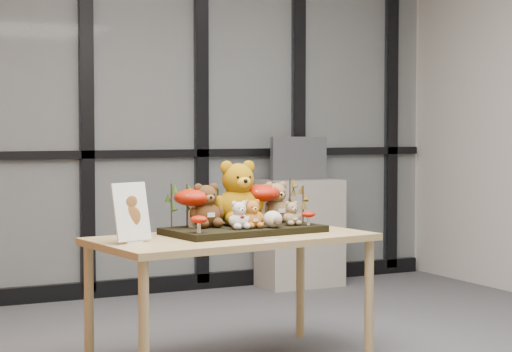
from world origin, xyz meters
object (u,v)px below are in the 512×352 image
plush_cream_hedgehog (273,218)px  mushroom_back_right (261,202)px  display_table (232,248)px  sign_holder (131,215)px  bear_brown_medium (206,203)px  bear_beige_small (292,212)px  mushroom_back_left (193,206)px  monitor (299,158)px  bear_white_bow (239,213)px  mushroom_front_left (199,223)px  bear_small_yellow (252,212)px  bear_tan_back (276,200)px  cabinet (300,233)px  bear_pooh_yellow (238,189)px  diorama_tray (244,230)px  mushroom_front_right (308,217)px

plush_cream_hedgehog → mushroom_back_right: mushroom_back_right is taller
display_table → sign_holder: 0.61m
bear_brown_medium → bear_beige_small: (0.45, -0.12, -0.06)m
bear_brown_medium → mushroom_back_left: bear_brown_medium is taller
display_table → monitor: bearing=45.6°
display_table → bear_beige_small: 0.40m
bear_beige_small → mushroom_back_left: 0.54m
plush_cream_hedgehog → mushroom_back_right: size_ratio=0.42×
bear_white_bow → plush_cream_hedgehog: size_ratio=1.64×
plush_cream_hedgehog → mushroom_front_left: plush_cream_hedgehog is taller
bear_small_yellow → bear_white_bow: (-0.08, -0.01, -0.00)m
bear_small_yellow → bear_beige_small: bear_small_yellow is taller
plush_cream_hedgehog → bear_beige_small: bearing=15.1°
bear_white_bow → plush_cream_hedgehog: bearing=-14.3°
monitor → bear_brown_medium: bearing=-130.9°
bear_tan_back → monitor: size_ratio=0.53×
bear_brown_medium → bear_small_yellow: 0.25m
display_table → mushroom_back_left: (-0.15, 0.16, 0.22)m
cabinet → bear_pooh_yellow: bearing=-127.9°
bear_brown_medium → bear_tan_back: size_ratio=1.03×
mushroom_back_left → bear_beige_small: bearing=-16.3°
cabinet → bear_tan_back: bearing=-122.9°
diorama_tray → mushroom_front_right: (0.34, -0.09, 0.06)m
bear_brown_medium → mushroom_back_right: bearing=2.3°
bear_tan_back → sign_holder: sign_holder is taller
display_table → diorama_tray: 0.15m
bear_white_bow → mushroom_front_left: 0.27m
bear_brown_medium → mushroom_front_left: size_ratio=2.64×
mushroom_back_right → monitor: bearing=55.3°
bear_brown_medium → bear_small_yellow: (0.20, -0.15, -0.05)m
mushroom_front_right → bear_pooh_yellow: bearing=148.0°
mushroom_front_right → sign_holder: size_ratio=0.29×
plush_cream_hedgehog → mushroom_back_left: 0.43m
bear_tan_back → bear_brown_medium: bearing=-178.4°
bear_pooh_yellow → plush_cream_hedgehog: (0.10, -0.23, -0.14)m
bear_tan_back → bear_beige_small: (-0.00, -0.19, -0.05)m
display_table → mushroom_back_right: 0.40m
diorama_tray → bear_pooh_yellow: bearing=75.0°
diorama_tray → bear_small_yellow: bear_small_yellow is taller
bear_brown_medium → bear_beige_small: 0.47m
bear_white_bow → mushroom_front_right: bear_white_bow is taller
bear_brown_medium → bear_beige_small: bear_brown_medium is taller
plush_cream_hedgehog → mushroom_front_left: size_ratio=1.02×
diorama_tray → bear_tan_back: bear_tan_back is taller
sign_holder → cabinet: bearing=23.1°
bear_beige_small → bear_small_yellow: bearing=178.7°
bear_pooh_yellow → mushroom_front_right: bearing=-39.1°
display_table → sign_holder: (-0.57, -0.05, 0.21)m
display_table → bear_tan_back: bearing=21.9°
mushroom_back_right → mushroom_front_right: 0.29m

